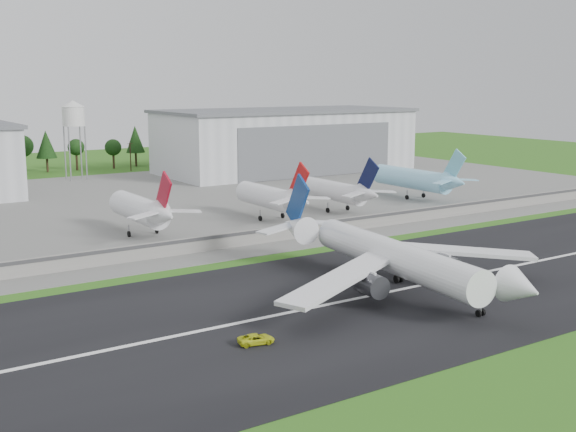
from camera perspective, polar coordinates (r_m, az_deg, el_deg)
ground at (r=123.29m, az=12.56°, el=-6.72°), size 600.00×600.00×0.00m
runway at (r=130.10m, az=9.41°, el=-5.66°), size 320.00×60.00×0.10m
runway_centerline at (r=130.08m, az=9.41°, el=-5.64°), size 220.00×1.00×0.02m
apron at (r=221.70m, az=-10.16°, el=1.05°), size 320.00×150.00×0.10m
blast_fence at (r=164.49m, az=-1.21°, el=-1.46°), size 240.00×0.61×3.50m
hangar_east at (r=294.82m, az=-0.18°, el=6.01°), size 102.00×47.00×25.20m
water_tower at (r=278.52m, az=-16.61°, el=7.77°), size 8.40×8.40×29.40m
utility_poles at (r=296.30m, az=-16.27°, el=3.16°), size 230.00×3.00×12.00m
treeline at (r=310.58m, az=-17.09°, el=3.44°), size 320.00×16.00×22.00m
main_airliner at (r=126.50m, az=8.57°, el=-3.83°), size 56.92×59.26×18.17m
ground_vehicle at (r=101.97m, az=-2.53°, el=-9.69°), size 5.57×3.38×1.44m
parked_jet_red_a at (r=172.78m, az=-11.28°, el=0.46°), size 7.36×31.29×16.89m
parked_jet_red_b at (r=188.97m, az=-1.09°, el=1.48°), size 7.36×31.29×16.74m
parked_jet_navy at (r=201.38m, az=4.22°, el=1.96°), size 7.36×31.29×16.54m
parked_jet_skyblue at (r=227.14m, az=10.31°, el=2.89°), size 7.36×37.29×16.96m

